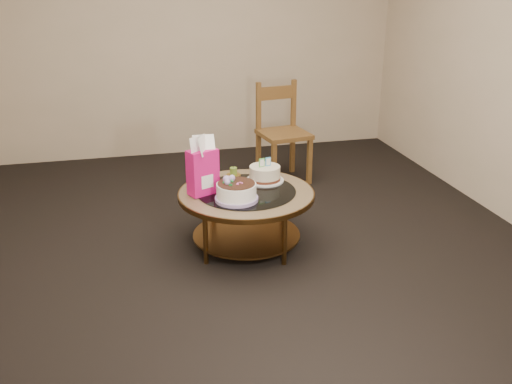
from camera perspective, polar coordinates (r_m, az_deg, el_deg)
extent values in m
plane|color=black|center=(4.43, -0.94, -5.40)|extent=(5.00, 5.00, 0.00)
cube|color=#C7AF96|center=(6.45, -6.10, 15.20)|extent=(4.50, 0.02, 2.60)
cube|color=#C7AF96|center=(1.75, 17.14, -3.55)|extent=(4.50, 0.02, 2.60)
cylinder|color=brown|center=(4.59, 2.71, -1.49)|extent=(0.04, 0.04, 0.42)
cylinder|color=brown|center=(4.62, -4.33, -1.42)|extent=(0.04, 0.04, 0.42)
cylinder|color=brown|center=(4.10, -5.08, -4.53)|extent=(0.04, 0.04, 0.42)
cylinder|color=brown|center=(4.08, 2.86, -4.62)|extent=(0.04, 0.04, 0.42)
cylinder|color=brown|center=(4.39, -0.95, -4.24)|extent=(0.82, 0.82, 0.02)
cylinder|color=brown|center=(4.25, -0.98, -0.21)|extent=(1.02, 1.02, 0.04)
cylinder|color=olive|center=(4.24, -0.98, -0.03)|extent=(1.00, 1.00, 0.01)
cylinder|color=black|center=(4.24, -0.98, 0.07)|extent=(0.74, 0.74, 0.01)
cylinder|color=#A88DC7|center=(4.07, -1.96, -0.67)|extent=(0.31, 0.31, 0.02)
cylinder|color=white|center=(4.05, -1.97, -0.01)|extent=(0.28, 0.28, 0.13)
cylinder|color=black|center=(4.03, -1.98, 0.87)|extent=(0.27, 0.27, 0.01)
sphere|color=#A88DC7|center=(4.04, -2.95, 1.27)|extent=(0.06, 0.06, 0.06)
sphere|color=#A88DC7|center=(4.07, -2.43, 1.40)|extent=(0.05, 0.05, 0.05)
sphere|color=#A88DC7|center=(4.00, -2.88, 0.99)|extent=(0.04, 0.04, 0.04)
cone|color=#1F7636|center=(4.04, -2.36, 1.04)|extent=(0.04, 0.04, 0.03)
cone|color=#1F7636|center=(4.02, -3.27, 0.95)|extent=(0.04, 0.04, 0.03)
cone|color=#1F7636|center=(4.09, -2.26, 1.33)|extent=(0.04, 0.03, 0.03)
cone|color=#1F7636|center=(3.98, -2.47, 0.75)|extent=(0.04, 0.04, 0.03)
cylinder|color=white|center=(4.43, 0.88, 1.18)|extent=(0.30, 0.30, 0.01)
cylinder|color=#4D2316|center=(4.43, 0.88, 1.38)|extent=(0.24, 0.24, 0.02)
cylinder|color=beige|center=(4.41, 0.89, 2.04)|extent=(0.24, 0.24, 0.09)
cube|color=#58B94F|center=(4.37, 0.57, 2.95)|extent=(0.05, 0.02, 0.07)
cube|color=white|center=(4.37, 0.57, 2.95)|extent=(0.04, 0.02, 0.05)
cube|color=#40A0DB|center=(4.40, 1.21, 3.06)|extent=(0.05, 0.02, 0.07)
cube|color=white|center=(4.40, 1.21, 3.06)|extent=(0.04, 0.02, 0.05)
cube|color=#E5158D|center=(4.16, -5.34, 2.01)|extent=(0.24, 0.19, 0.33)
cube|color=white|center=(4.18, -5.31, 1.25)|extent=(0.14, 0.15, 0.10)
cube|color=tan|center=(4.53, -2.26, 1.58)|extent=(0.10, 0.10, 0.01)
cylinder|color=gold|center=(4.52, -2.26, 1.70)|extent=(0.11, 0.11, 0.01)
cylinder|color=olive|center=(4.51, -2.27, 2.10)|extent=(0.06, 0.06, 0.06)
cylinder|color=black|center=(4.50, -2.27, 2.50)|extent=(0.00, 0.00, 0.01)
cube|color=brown|center=(5.62, 2.81, 5.80)|extent=(0.51, 0.51, 0.04)
cube|color=brown|center=(5.45, 1.80, 2.66)|extent=(0.05, 0.05, 0.48)
cube|color=brown|center=(5.61, 5.37, 3.14)|extent=(0.05, 0.05, 0.48)
cube|color=brown|center=(5.79, 0.24, 3.81)|extent=(0.05, 0.05, 0.48)
cube|color=brown|center=(5.94, 3.66, 4.23)|extent=(0.05, 0.05, 0.48)
cube|color=brown|center=(5.66, 0.25, 8.47)|extent=(0.05, 0.05, 0.49)
cube|color=brown|center=(5.81, 3.78, 8.79)|extent=(0.05, 0.05, 0.49)
cube|color=brown|center=(5.70, 2.05, 9.89)|extent=(0.38, 0.09, 0.13)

